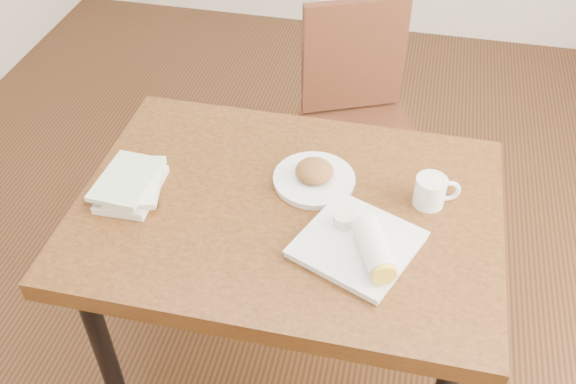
% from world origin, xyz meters
% --- Properties ---
extents(ground, '(4.00, 5.00, 0.01)m').
position_xyz_m(ground, '(0.00, 0.00, -0.01)').
color(ground, '#472814').
rests_on(ground, ground).
extents(table, '(1.19, 0.85, 0.75)m').
position_xyz_m(table, '(0.00, 0.00, 0.67)').
color(table, brown).
rests_on(table, ground).
extents(chair_far, '(0.55, 0.55, 0.95)m').
position_xyz_m(chair_far, '(0.11, 0.78, 0.55)').
color(chair_far, '#4D2416').
rests_on(chair_far, ground).
extents(plate_scone, '(0.24, 0.24, 0.08)m').
position_xyz_m(plate_scone, '(0.05, 0.11, 0.77)').
color(plate_scone, white).
rests_on(plate_scone, table).
extents(coffee_mug, '(0.13, 0.09, 0.09)m').
position_xyz_m(coffee_mug, '(0.39, 0.10, 0.80)').
color(coffee_mug, white).
rests_on(coffee_mug, table).
extents(plate_burrito, '(0.37, 0.37, 0.09)m').
position_xyz_m(plate_burrito, '(0.23, -0.13, 0.78)').
color(plate_burrito, white).
rests_on(plate_burrito, table).
extents(book_stack, '(0.19, 0.24, 0.06)m').
position_xyz_m(book_stack, '(-0.45, -0.04, 0.78)').
color(book_stack, white).
rests_on(book_stack, table).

